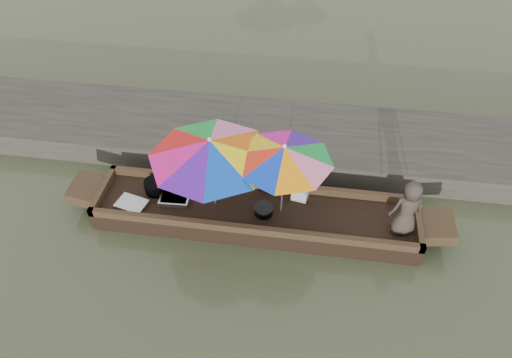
# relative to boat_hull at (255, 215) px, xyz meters

# --- Properties ---
(water) EXTENTS (80.00, 80.00, 0.00)m
(water) POSITION_rel_boat_hull_xyz_m (0.00, 0.00, -0.17)
(water) COLOR #424B34
(water) RESTS_ON ground
(dock) EXTENTS (22.00, 2.20, 0.50)m
(dock) POSITION_rel_boat_hull_xyz_m (0.00, 2.20, 0.08)
(dock) COLOR #2D2B26
(dock) RESTS_ON ground
(boat_hull) EXTENTS (5.79, 1.20, 0.35)m
(boat_hull) POSITION_rel_boat_hull_xyz_m (0.00, 0.00, 0.00)
(boat_hull) COLOR black
(boat_hull) RESTS_ON water
(cooking_pot) EXTENTS (0.43, 0.43, 0.23)m
(cooking_pot) POSITION_rel_boat_hull_xyz_m (-1.88, 0.20, 0.29)
(cooking_pot) COLOR black
(cooking_pot) RESTS_ON boat_hull
(tray_crayfish) EXTENTS (0.56, 0.40, 0.09)m
(tray_crayfish) POSITION_rel_boat_hull_xyz_m (-1.48, -0.00, 0.22)
(tray_crayfish) COLOR silver
(tray_crayfish) RESTS_ON boat_hull
(tray_scallop) EXTENTS (0.61, 0.49, 0.06)m
(tray_scallop) POSITION_rel_boat_hull_xyz_m (-2.23, -0.23, 0.21)
(tray_scallop) COLOR silver
(tray_scallop) RESTS_ON boat_hull
(charcoal_grill) EXTENTS (0.32, 0.32, 0.15)m
(charcoal_grill) POSITION_rel_boat_hull_xyz_m (0.16, -0.09, 0.25)
(charcoal_grill) COLOR black
(charcoal_grill) RESTS_ON boat_hull
(supply_bag) EXTENTS (0.32, 0.27, 0.26)m
(supply_bag) POSITION_rel_boat_hull_xyz_m (0.77, 0.38, 0.30)
(supply_bag) COLOR silver
(supply_bag) RESTS_ON boat_hull
(vendor) EXTENTS (0.62, 0.48, 1.12)m
(vendor) POSITION_rel_boat_hull_xyz_m (2.54, -0.14, 0.73)
(vendor) COLOR #393029
(vendor) RESTS_ON boat_hull
(umbrella_bow) EXTENTS (2.29, 2.29, 1.55)m
(umbrella_bow) POSITION_rel_boat_hull_xyz_m (-0.73, 0.00, 0.95)
(umbrella_bow) COLOR orange
(umbrella_bow) RESTS_ON boat_hull
(umbrella_stern) EXTENTS (1.74, 1.74, 1.55)m
(umbrella_stern) POSITION_rel_boat_hull_xyz_m (0.47, 0.00, 0.95)
(umbrella_stern) COLOR green
(umbrella_stern) RESTS_ON boat_hull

